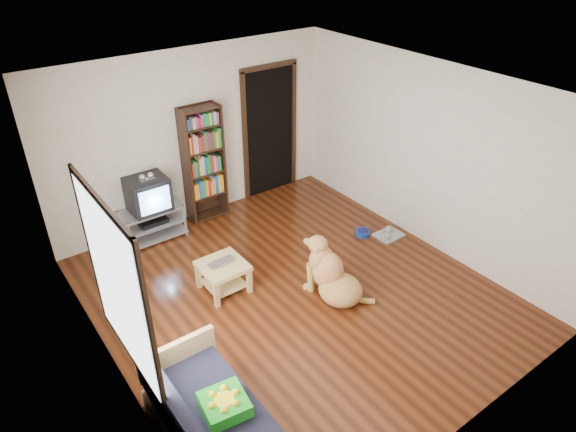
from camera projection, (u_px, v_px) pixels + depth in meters
ground at (294, 293)px, 6.51m from camera, size 5.00×5.00×0.00m
ceiling at (296, 93)px, 5.17m from camera, size 5.00×5.00×0.00m
wall_back at (193, 137)px, 7.57m from camera, size 4.50×0.00×4.50m
wall_front at (482, 329)px, 4.12m from camera, size 4.50×0.00×4.50m
wall_left at (99, 276)px, 4.70m from camera, size 0.00×5.00×5.00m
wall_right at (427, 156)px, 6.98m from camera, size 0.00×5.00×5.00m
green_cushion at (224, 404)px, 4.47m from camera, size 0.44×0.44×0.13m
laptop at (224, 264)px, 6.35m from camera, size 0.35×0.24×0.03m
dog_bowl at (362, 233)px, 7.65m from camera, size 0.22×0.22×0.08m
grey_rag at (389, 235)px, 7.64m from camera, size 0.40×0.32×0.03m
window at (117, 286)px, 4.26m from camera, size 0.03×1.46×1.70m
doorway at (270, 129)px, 8.33m from camera, size 1.03×0.05×2.19m
tv_stand at (152, 222)px, 7.47m from camera, size 0.90×0.45×0.50m
crt_tv at (147, 193)px, 7.24m from camera, size 0.55×0.52×0.58m
bookshelf at (203, 158)px, 7.64m from camera, size 0.60×0.30×1.80m
coffee_table at (223, 272)px, 6.44m from camera, size 0.55×0.55×0.40m
dog at (332, 276)px, 6.32m from camera, size 0.64×0.92×0.82m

